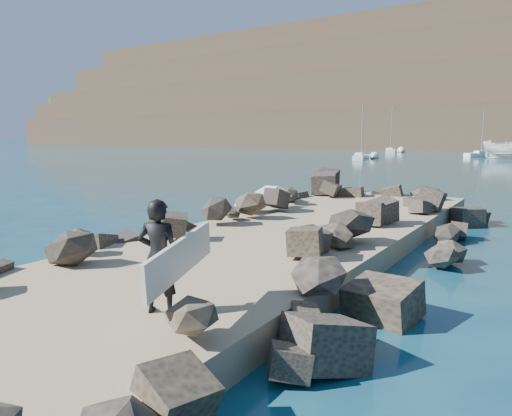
% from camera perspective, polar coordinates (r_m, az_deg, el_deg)
% --- Properties ---
extents(ground, '(800.00, 800.00, 0.00)m').
position_cam_1_polar(ground, '(12.82, 2.50, -6.04)').
color(ground, '#0F384C').
rests_on(ground, ground).
extents(jetty, '(6.00, 26.00, 0.60)m').
position_cam_1_polar(jetty, '(11.14, -2.89, -6.78)').
color(jetty, '#8C7759').
rests_on(jetty, ground).
extents(riprap_left, '(2.60, 22.00, 1.00)m').
position_cam_1_polar(riprap_left, '(13.32, -11.65, -3.43)').
color(riprap_left, black).
rests_on(riprap_left, ground).
extents(riprap_right, '(2.60, 22.00, 1.00)m').
position_cam_1_polar(riprap_right, '(10.15, 12.22, -7.41)').
color(riprap_right, black).
rests_on(riprap_right, ground).
extents(surfboard_resting, '(0.62, 2.23, 0.07)m').
position_cam_1_polar(surfboard_resting, '(16.65, 0.17, 1.13)').
color(surfboard_resting, white).
rests_on(surfboard_resting, riprap_left).
extents(boat_imported, '(7.72, 5.00, 2.79)m').
position_cam_1_polar(boat_imported, '(72.93, 29.01, 6.44)').
color(boat_imported, silver).
rests_on(boat_imported, ground).
extents(surfer_with_board, '(1.22, 2.14, 1.80)m').
position_cam_1_polar(surfer_with_board, '(7.16, -11.69, -6.00)').
color(surfer_with_board, black).
rests_on(surfer_with_board, jetty).
extents(sailboat_a, '(2.66, 6.35, 7.57)m').
position_cam_1_polar(sailboat_a, '(64.77, 12.98, 6.23)').
color(sailboat_a, white).
rests_on(sailboat_a, ground).
extents(sailboat_e, '(3.64, 7.52, 8.85)m').
position_cam_1_polar(sailboat_e, '(90.81, 16.44, 6.85)').
color(sailboat_e, white).
rests_on(sailboat_e, ground).
extents(sailboat_b, '(4.25, 5.59, 7.17)m').
position_cam_1_polar(sailboat_b, '(78.44, 26.29, 5.99)').
color(sailboat_b, white).
rests_on(sailboat_b, ground).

